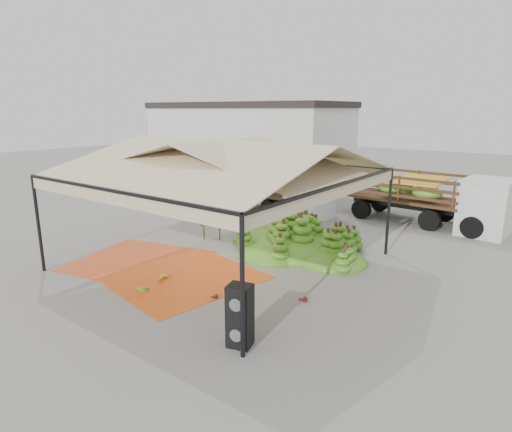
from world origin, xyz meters
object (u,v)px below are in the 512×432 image
Objects in this scene: speaker_stack at (240,316)px; truck_right at (433,194)px; truck_left at (276,187)px; vendor at (301,208)px; banana_heap at (297,234)px.

speaker_stack is 12.75m from truck_right.
truck_left is at bearing 104.83° from speaker_stack.
vendor is at bearing -139.62° from truck_right.
vendor is at bearing 97.89° from speaker_stack.
banana_heap is at bearing 95.08° from speaker_stack.
speaker_stack is at bearing -87.95° from truck_right.
speaker_stack is at bearing -69.02° from banana_heap.
speaker_stack is 0.21× the size of truck_right.
vendor is at bearing -25.22° from truck_left.
truck_right is at bearing 21.78° from truck_left.
speaker_stack is 10.23m from vendor.
banana_heap is 6.49m from speaker_stack.
speaker_stack is at bearing -55.28° from truck_left.
truck_right reaches higher than truck_left.
vendor is at bearing 118.66° from banana_heap.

